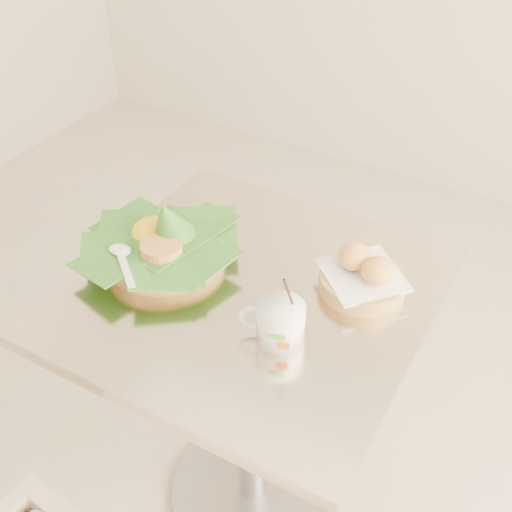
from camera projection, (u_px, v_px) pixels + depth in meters
The scene contains 5 objects.
floor at pixel (204, 461), 1.85m from camera, with size 3.60×3.60×0.00m, color #C2B29C.
cafe_table at pixel (251, 362), 1.44m from camera, with size 0.71×0.71×0.75m.
rice_basket at pixel (163, 241), 1.36m from camera, with size 0.32×0.32×0.16m.
bread_basket at pixel (363, 276), 1.29m from camera, with size 0.21×0.21×0.09m.
coffee_mug at pixel (279, 321), 1.17m from camera, with size 0.12×0.09×0.16m.
Camera 1 is at (0.67, -0.86, 1.61)m, focal length 45.00 mm.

